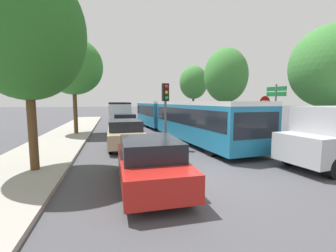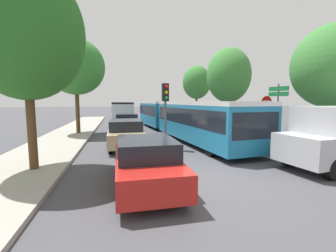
{
  "view_description": "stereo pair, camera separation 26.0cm",
  "coord_description": "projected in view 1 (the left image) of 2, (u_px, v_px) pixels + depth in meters",
  "views": [
    {
      "loc": [
        -2.66,
        -6.61,
        2.5
      ],
      "look_at": [
        0.2,
        4.79,
        1.2
      ],
      "focal_mm": 24.0,
      "sensor_mm": 36.0,
      "label": 1
    },
    {
      "loc": [
        -2.4,
        -6.67,
        2.5
      ],
      "look_at": [
        0.2,
        4.79,
        1.2
      ],
      "focal_mm": 24.0,
      "sensor_mm": 36.0,
      "label": 2
    }
  ],
  "objects": [
    {
      "name": "tree_left_mid",
      "position": [
        73.0,
        67.0,
        16.16
      ],
      "size": [
        4.15,
        4.15,
        7.03
      ],
      "color": "#51381E",
      "rests_on": "ground"
    },
    {
      "name": "city_bus_rear",
      "position": [
        118.0,
        110.0,
        29.87
      ],
      "size": [
        2.58,
        10.97,
        2.35
      ],
      "rotation": [
        0.0,
        0.0,
        1.58
      ],
      "color": "silver",
      "rests_on": "ground"
    },
    {
      "name": "tree_right_far",
      "position": [
        194.0,
        83.0,
        30.28
      ],
      "size": [
        3.77,
        3.77,
        7.26
      ],
      "color": "#51381E",
      "rests_on": "ground"
    },
    {
      "name": "kerb_strip_left",
      "position": [
        70.0,
        133.0,
        17.45
      ],
      "size": [
        3.2,
        34.03,
        0.14
      ],
      "primitive_type": "cube",
      "color": "#9E998E",
      "rests_on": "ground"
    },
    {
      "name": "queued_car_red",
      "position": [
        150.0,
        162.0,
        6.58
      ],
      "size": [
        1.74,
        4.1,
        1.43
      ],
      "rotation": [
        0.0,
        0.0,
        1.57
      ],
      "color": "#B21E19",
      "rests_on": "ground"
    },
    {
      "name": "queued_car_navy",
      "position": [
        125.0,
        123.0,
        18.42
      ],
      "size": [
        1.81,
        4.26,
        1.48
      ],
      "rotation": [
        0.0,
        0.0,
        1.57
      ],
      "color": "navy",
      "rests_on": "ground"
    },
    {
      "name": "tree_right_mid",
      "position": [
        226.0,
        76.0,
        22.31
      ],
      "size": [
        4.3,
        4.3,
        7.73
      ],
      "color": "#51381E",
      "rests_on": "ground"
    },
    {
      "name": "traffic_light",
      "position": [
        166.0,
        101.0,
        11.47
      ],
      "size": [
        0.35,
        0.38,
        3.4
      ],
      "rotation": [
        0.0,
        0.0,
        -1.44
      ],
      "color": "#56595E",
      "rests_on": "ground"
    },
    {
      "name": "tree_right_near",
      "position": [
        332.0,
        69.0,
        12.02
      ],
      "size": [
        4.15,
        4.15,
        6.54
      ],
      "color": "#51381E",
      "rests_on": "ground"
    },
    {
      "name": "direction_sign_post",
      "position": [
        276.0,
        100.0,
        14.67
      ],
      "size": [
        0.42,
        1.37,
        3.6
      ],
      "rotation": [
        0.0,
        0.0,
        3.4
      ],
      "color": "#56595E",
      "rests_on": "ground"
    },
    {
      "name": "tree_left_near",
      "position": [
        25.0,
        35.0,
        7.35
      ],
      "size": [
        3.77,
        3.77,
        7.01
      ],
      "color": "#51381E",
      "rests_on": "ground"
    },
    {
      "name": "queued_car_tan",
      "position": [
        125.0,
        134.0,
        12.17
      ],
      "size": [
        1.83,
        4.3,
        1.49
      ],
      "rotation": [
        0.0,
        0.0,
        1.57
      ],
      "color": "tan",
      "rests_on": "ground"
    },
    {
      "name": "articulated_bus",
      "position": [
        178.0,
        115.0,
        16.75
      ],
      "size": [
        4.17,
        16.98,
        2.5
      ],
      "rotation": [
        0.0,
        0.0,
        -1.47
      ],
      "color": "teal",
      "rests_on": "ground"
    },
    {
      "name": "ground_plane",
      "position": [
        198.0,
        179.0,
        7.29
      ],
      "size": [
        200.0,
        200.0,
        0.0
      ],
      "primitive_type": "plane",
      "color": "#47474C"
    },
    {
      "name": "no_entry_sign",
      "position": [
        264.0,
        111.0,
        13.9
      ],
      "size": [
        0.7,
        0.08,
        2.82
      ],
      "rotation": [
        0.0,
        0.0,
        -1.57
      ],
      "color": "#56595E",
      "rests_on": "ground"
    }
  ]
}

